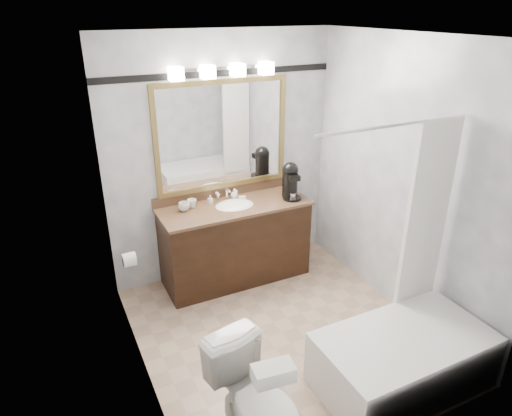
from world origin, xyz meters
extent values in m
cube|color=tan|center=(0.00, 0.00, -0.01)|extent=(2.40, 2.60, 0.01)
cube|color=white|center=(0.00, 0.00, 2.50)|extent=(2.40, 2.60, 0.01)
cube|color=silver|center=(0.00, 1.30, 1.25)|extent=(2.40, 0.01, 2.50)
cube|color=silver|center=(0.00, -1.30, 1.25)|extent=(2.40, 0.01, 2.50)
cube|color=silver|center=(-1.20, 0.00, 1.25)|extent=(0.01, 2.60, 2.50)
cube|color=silver|center=(1.20, 0.00, 1.25)|extent=(0.01, 2.60, 2.50)
cube|color=black|center=(0.00, 1.01, 0.41)|extent=(1.50, 0.55, 0.82)
cube|color=#886040|center=(0.00, 1.01, 0.83)|extent=(1.53, 0.58, 0.03)
cube|color=#886040|center=(0.00, 1.29, 0.90)|extent=(1.53, 0.03, 0.10)
ellipsoid|color=white|center=(0.00, 1.01, 0.82)|extent=(0.44, 0.34, 0.14)
cube|color=olive|center=(0.00, 1.28, 2.02)|extent=(1.40, 0.04, 0.05)
cube|color=olive|center=(0.00, 1.28, 0.97)|extent=(1.40, 0.04, 0.05)
cube|color=olive|center=(-0.68, 1.28, 1.50)|extent=(0.05, 0.04, 1.00)
cube|color=olive|center=(0.68, 1.28, 1.50)|extent=(0.05, 0.04, 1.00)
cube|color=white|center=(0.00, 1.29, 1.50)|extent=(1.30, 0.01, 1.00)
cube|color=silver|center=(0.00, 1.27, 2.15)|extent=(0.90, 0.05, 0.03)
cube|color=white|center=(-0.45, 1.22, 2.13)|extent=(0.12, 0.12, 0.12)
cube|color=white|center=(-0.15, 1.22, 2.13)|extent=(0.12, 0.12, 0.12)
cube|color=white|center=(0.15, 1.22, 2.13)|extent=(0.12, 0.12, 0.12)
cube|color=white|center=(0.45, 1.22, 2.13)|extent=(0.12, 0.12, 0.12)
cube|color=black|center=(0.00, 1.29, 2.10)|extent=(2.40, 0.01, 0.06)
cube|color=white|center=(0.53, -0.92, 0.23)|extent=(1.30, 0.72, 0.45)
cylinder|color=silver|center=(0.53, -0.54, 1.95)|extent=(1.30, 0.02, 0.02)
cube|color=white|center=(0.95, -0.55, 1.18)|extent=(0.40, 0.04, 1.55)
cylinder|color=white|center=(-1.14, 0.66, 0.70)|extent=(0.11, 0.12, 0.12)
imported|color=white|center=(-0.70, -0.92, 0.37)|extent=(0.55, 0.79, 0.74)
cube|color=white|center=(-0.70, -1.12, 0.79)|extent=(0.25, 0.16, 0.10)
cylinder|color=black|center=(0.60, 0.90, 0.86)|extent=(0.19, 0.19, 0.02)
cylinder|color=black|center=(0.61, 0.96, 1.00)|extent=(0.16, 0.16, 0.28)
sphere|color=black|center=(0.61, 0.96, 1.14)|extent=(0.17, 0.17, 0.17)
cube|color=black|center=(0.60, 0.88, 1.09)|extent=(0.12, 0.12, 0.05)
cylinder|color=silver|center=(0.60, 0.88, 0.89)|extent=(0.06, 0.06, 0.06)
imported|color=white|center=(-0.49, 1.11, 0.89)|extent=(0.14, 0.14, 0.09)
imported|color=white|center=(-0.40, 1.15, 0.89)|extent=(0.12, 0.12, 0.08)
imported|color=white|center=(-0.21, 1.15, 0.90)|extent=(0.05, 0.05, 0.09)
imported|color=white|center=(0.07, 1.19, 0.90)|extent=(0.08, 0.08, 0.09)
cube|color=beige|center=(0.14, 1.13, 0.86)|extent=(0.08, 0.06, 0.02)
camera|label=1|loc=(-1.66, -2.84, 2.70)|focal=32.00mm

